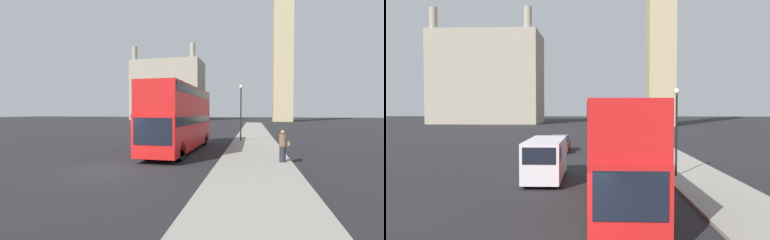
{
  "view_description": "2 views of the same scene",
  "coord_description": "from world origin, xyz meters",
  "views": [
    {
      "loc": [
        6.87,
        -11.3,
        2.8
      ],
      "look_at": [
        2.75,
        5.87,
        2.3
      ],
      "focal_mm": 24.0,
      "sensor_mm": 36.0,
      "label": 1
    },
    {
      "loc": [
        0.61,
        -9.28,
        4.38
      ],
      "look_at": [
        -0.23,
        12.83,
        3.55
      ],
      "focal_mm": 35.0,
      "sensor_mm": 36.0,
      "label": 2
    }
  ],
  "objects": [
    {
      "name": "white_van",
      "position": [
        -2.13,
        12.58,
        1.3
      ],
      "size": [
        2.1,
        5.74,
        2.42
      ],
      "color": "silver",
      "rests_on": "ground_plane"
    },
    {
      "name": "parked_sedan",
      "position": [
        -2.49,
        26.79,
        0.7
      ],
      "size": [
        1.77,
        4.7,
        1.57
      ],
      "color": "maroon",
      "rests_on": "ground_plane"
    },
    {
      "name": "red_double_decker_bus",
      "position": [
        1.7,
        6.71,
        2.57
      ],
      "size": [
        2.5,
        10.87,
        4.62
      ],
      "color": "red",
      "rests_on": "ground_plane"
    },
    {
      "name": "street_lamp",
      "position": [
        5.71,
        13.51,
        3.67
      ],
      "size": [
        0.36,
        0.36,
        5.3
      ],
      "color": "black",
      "rests_on": "sidewalk_strip"
    },
    {
      "name": "building_block_distant",
      "position": [
        -26.04,
        86.02,
        11.51
      ],
      "size": [
        26.77,
        15.34,
        27.96
      ],
      "color": "#9E937F",
      "rests_on": "ground_plane"
    }
  ]
}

